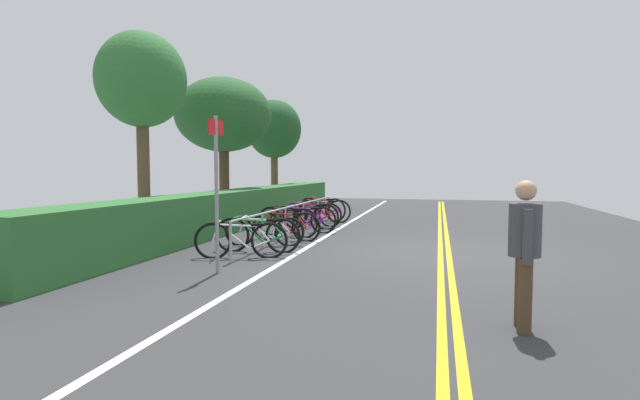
% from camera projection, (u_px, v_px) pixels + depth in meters
% --- Properties ---
extents(ground_plane, '(34.57, 12.33, 0.05)m').
position_uv_depth(ground_plane, '(444.00, 254.00, 9.48)').
color(ground_plane, '#353538').
extents(centre_line_yellow_inner, '(31.11, 0.10, 0.00)m').
position_uv_depth(centre_line_yellow_inner, '(449.00, 253.00, 9.46)').
color(centre_line_yellow_inner, gold).
rests_on(centre_line_yellow_inner, ground_plane).
extents(centre_line_yellow_outer, '(31.11, 0.10, 0.00)m').
position_uv_depth(centre_line_yellow_outer, '(440.00, 253.00, 9.50)').
color(centre_line_yellow_outer, gold).
rests_on(centre_line_yellow_outer, ground_plane).
extents(bike_lane_stripe_white, '(31.11, 0.12, 0.00)m').
position_uv_depth(bike_lane_stripe_white, '(307.00, 247.00, 10.16)').
color(bike_lane_stripe_white, white).
rests_on(bike_lane_stripe_white, ground_plane).
extents(bike_rack, '(7.87, 0.05, 0.76)m').
position_uv_depth(bike_rack, '(295.00, 212.00, 12.23)').
color(bike_rack, '#9EA0A5').
rests_on(bike_rack, ground_plane).
extents(bicycle_0, '(0.60, 1.71, 0.72)m').
position_uv_depth(bicycle_0, '(241.00, 240.00, 8.95)').
color(bicycle_0, black).
rests_on(bicycle_0, ground_plane).
extents(bicycle_1, '(0.46, 1.77, 0.74)m').
position_uv_depth(bicycle_1, '(258.00, 235.00, 9.60)').
color(bicycle_1, black).
rests_on(bicycle_1, ground_plane).
extents(bicycle_2, '(0.48, 1.74, 0.68)m').
position_uv_depth(bicycle_2, '(265.00, 231.00, 10.40)').
color(bicycle_2, black).
rests_on(bicycle_2, ground_plane).
extents(bicycle_3, '(0.46, 1.69, 0.73)m').
position_uv_depth(bicycle_3, '(286.00, 226.00, 11.15)').
color(bicycle_3, black).
rests_on(bicycle_3, ground_plane).
extents(bicycle_4, '(0.59, 1.72, 0.77)m').
position_uv_depth(bicycle_4, '(287.00, 222.00, 11.89)').
color(bicycle_4, black).
rests_on(bicycle_4, ground_plane).
extents(bicycle_5, '(0.46, 1.78, 0.74)m').
position_uv_depth(bicycle_5, '(304.00, 219.00, 12.61)').
color(bicycle_5, black).
rests_on(bicycle_5, ground_plane).
extents(bicycle_6, '(0.46, 1.71, 0.76)m').
position_uv_depth(bicycle_6, '(310.00, 216.00, 13.39)').
color(bicycle_6, black).
rests_on(bicycle_6, ground_plane).
extents(bicycle_7, '(0.46, 1.76, 0.74)m').
position_uv_depth(bicycle_7, '(313.00, 214.00, 14.07)').
color(bicycle_7, black).
rests_on(bicycle_7, ground_plane).
extents(bicycle_8, '(0.64, 1.75, 0.77)m').
position_uv_depth(bicycle_8, '(322.00, 211.00, 14.83)').
color(bicycle_8, black).
rests_on(bicycle_8, ground_plane).
extents(bicycle_9, '(0.60, 1.69, 0.78)m').
position_uv_depth(bicycle_9, '(322.00, 209.00, 15.58)').
color(bicycle_9, black).
rests_on(bicycle_9, ground_plane).
extents(pedestrian, '(0.49, 0.32, 1.55)m').
position_uv_depth(pedestrian, '(525.00, 245.00, 4.90)').
color(pedestrian, '#4C3826').
rests_on(pedestrian, ground_plane).
extents(sign_post_near, '(0.36, 0.10, 2.51)m').
position_uv_depth(sign_post_near, '(216.00, 180.00, 7.56)').
color(sign_post_near, gray).
rests_on(sign_post_near, ground_plane).
extents(hedge_backdrop, '(16.82, 1.05, 1.07)m').
position_uv_depth(hedge_backdrop, '(242.00, 207.00, 14.19)').
color(hedge_backdrop, '#2D6B30').
rests_on(hedge_backdrop, ground_plane).
extents(tree_mid, '(2.20, 2.20, 5.07)m').
position_uv_depth(tree_mid, '(141.00, 82.00, 11.83)').
color(tree_mid, brown).
rests_on(tree_mid, ground_plane).
extents(tree_far_right, '(3.16, 3.16, 4.67)m').
position_uv_depth(tree_far_right, '(223.00, 116.00, 15.69)').
color(tree_far_right, '#473323').
rests_on(tree_far_right, ground_plane).
extents(tree_extra, '(2.35, 2.35, 4.66)m').
position_uv_depth(tree_extra, '(274.00, 130.00, 20.67)').
color(tree_extra, brown).
rests_on(tree_extra, ground_plane).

